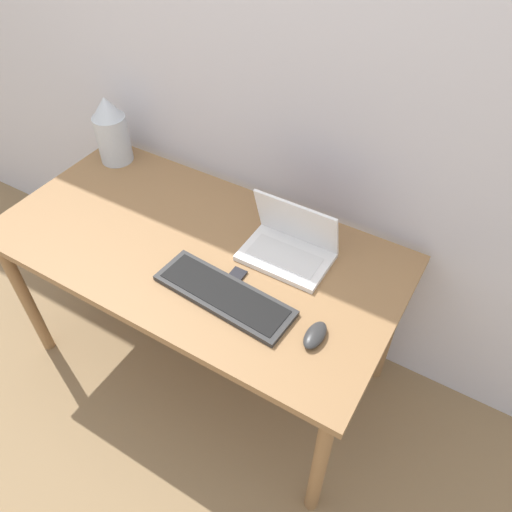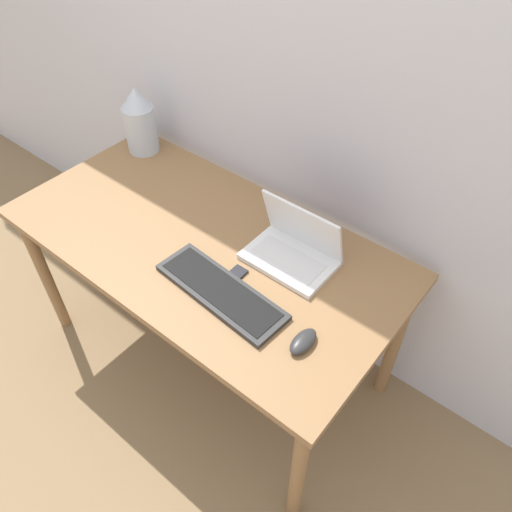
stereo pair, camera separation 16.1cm
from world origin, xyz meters
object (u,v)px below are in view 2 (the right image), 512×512
object	(u,v)px
mouse	(303,341)
vase	(139,121)
mp3_player	(238,273)
laptop	(294,248)
keyboard	(221,291)

from	to	relation	value
mouse	vase	size ratio (longest dim) A/B	0.38
mp3_player	mouse	bearing A→B (deg)	-15.93
laptop	vase	size ratio (longest dim) A/B	1.05
laptop	keyboard	distance (m)	0.30
laptop	vase	xyz separation A→B (m)	(-0.92, 0.13, 0.10)
laptop	mp3_player	distance (m)	0.21
keyboard	mp3_player	size ratio (longest dim) A/B	8.51
vase	mouse	bearing A→B (deg)	-19.65
laptop	vase	world-z (taller)	vase
mouse	keyboard	bearing A→B (deg)	-179.38
mouse	mp3_player	distance (m)	0.35
keyboard	mp3_player	bearing A→B (deg)	97.66
mouse	laptop	bearing A→B (deg)	130.50
vase	laptop	bearing A→B (deg)	-8.35
laptop	mp3_player	xyz separation A→B (m)	(-0.10, -0.18, -0.04)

